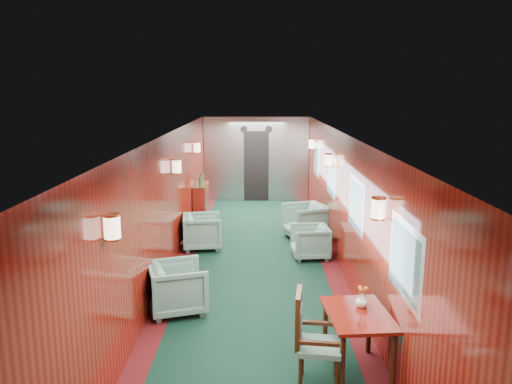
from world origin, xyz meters
TOP-DOWN VIEW (x-y plane):
  - room at (0.00, 0.00)m, footprint 12.00×12.10m
  - bulkhead at (0.00, 5.91)m, footprint 2.98×0.17m
  - windows_right at (1.49, 0.25)m, footprint 0.02×8.60m
  - wall_sconces at (0.00, 0.57)m, footprint 2.97×7.97m
  - dining_table at (1.13, -3.11)m, footprint 0.75×1.01m
  - side_chair at (0.58, -3.35)m, footprint 0.53×0.55m
  - credenza at (-1.34, 3.64)m, footprint 0.31×1.00m
  - flower_vase at (1.20, -2.96)m, footprint 0.19×0.19m
  - armchair_left_near at (-1.11, -1.53)m, footprint 0.98×0.97m
  - armchair_left_far at (-1.07, 1.39)m, footprint 0.86×0.84m
  - armchair_right_near at (1.02, 0.82)m, footprint 0.73×0.72m
  - armchair_right_far at (1.06, 2.05)m, footprint 1.06×1.05m

SIDE VIEW (x-z plane):
  - armchair_right_near at x=1.02m, z-range 0.00..0.62m
  - armchair_left_far at x=-1.07m, z-range 0.00..0.69m
  - armchair_left_near at x=-1.11m, z-range 0.00..0.72m
  - armchair_right_far at x=1.06m, z-range 0.00..0.76m
  - credenza at x=-1.34m, z-range -0.13..1.04m
  - side_chair at x=0.58m, z-range 0.04..1.10m
  - dining_table at x=1.13m, z-range 0.24..0.96m
  - flower_vase at x=1.20m, z-range 0.72..0.87m
  - bulkhead at x=0.00m, z-range -0.01..2.38m
  - windows_right at x=1.49m, z-range 1.05..1.85m
  - room at x=0.00m, z-range 0.43..2.83m
  - wall_sconces at x=0.00m, z-range 1.66..1.91m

